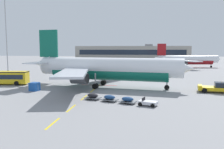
% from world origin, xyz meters
% --- Properties ---
extents(ground, '(400.00, 400.00, 0.00)m').
position_xyz_m(ground, '(40.00, 40.00, 0.00)').
color(ground, gray).
extents(apron_paint_markings, '(8.00, 96.38, 0.01)m').
position_xyz_m(apron_paint_markings, '(18.00, 38.05, 0.00)').
color(apron_paint_markings, yellow).
rests_on(apron_paint_markings, ground).
extents(airliner_foreground, '(34.77, 34.21, 12.20)m').
position_xyz_m(airliner_foreground, '(19.94, 19.65, 3.95)').
color(airliner_foreground, white).
rests_on(airliner_foreground, ground).
extents(pushback_tug, '(6.40, 3.98, 2.08)m').
position_xyz_m(pushback_tug, '(41.09, 16.30, 0.90)').
color(pushback_tug, yellow).
rests_on(pushback_tug, ground).
extents(airliner_mid_left, '(29.55, 29.10, 10.36)m').
position_xyz_m(airliner_mid_left, '(47.03, 76.96, 3.36)').
color(airliner_mid_left, white).
rests_on(airliner_mid_left, ground).
extents(apron_shuttle_bus, '(12.24, 3.96, 3.00)m').
position_xyz_m(apron_shuttle_bus, '(-4.12, 20.22, 1.75)').
color(apron_shuttle_bus, yellow).
rests_on(apron_shuttle_bus, ground).
extents(baggage_train, '(11.42, 5.30, 1.14)m').
position_xyz_m(baggage_train, '(23.99, 5.82, 0.53)').
color(baggage_train, silver).
rests_on(baggage_train, ground).
extents(uld_cargo_container, '(1.89, 1.86, 1.60)m').
position_xyz_m(uld_cargo_container, '(7.02, 13.55, 0.80)').
color(uld_cargo_container, '#194C9E').
rests_on(uld_cargo_container, ground).
extents(apron_light_mast_near, '(1.80, 1.80, 26.53)m').
position_xyz_m(apron_light_mast_near, '(-19.48, 48.04, 16.37)').
color(apron_light_mast_near, slate).
rests_on(apron_light_mast_near, ground).
extents(terminal_satellite, '(87.42, 21.99, 12.03)m').
position_xyz_m(terminal_satellite, '(19.39, 158.90, 5.23)').
color(terminal_satellite, '#9E998E').
rests_on(terminal_satellite, ground).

